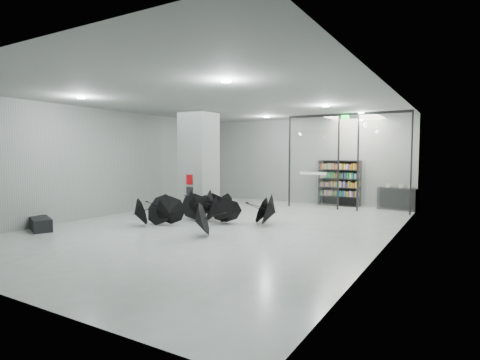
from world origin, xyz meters
The scene contains 10 objects.
room centered at (0.00, 0.00, 2.84)m, with size 14.00×14.02×4.01m.
column centered at (-2.50, 2.00, 2.00)m, with size 1.20×1.20×4.00m, color slate.
fire_cabinet centered at (-2.50, 1.38, 1.35)m, with size 0.28×0.04×0.38m, color #A50A07.
info_panel centered at (-2.50, 1.38, 0.85)m, with size 0.30×0.03×0.42m, color black.
exit_sign centered at (2.40, 5.30, 3.82)m, with size 0.30×0.06×0.15m, color #0CE533.
glass_partition centered at (2.39, 5.50, 2.18)m, with size 5.06×0.08×4.00m.
bench centered at (-4.50, -3.44, 0.19)m, with size 1.19×0.51×0.38m, color black.
bookshelf centered at (1.79, 6.75, 1.02)m, with size 1.86×0.37×2.05m, color black, non-canonical shape.
shop_counter centered at (4.28, 6.75, 0.46)m, with size 1.54×0.61×0.92m, color black.
umbrella_cluster centered at (-0.84, 0.18, 0.31)m, with size 4.86×4.17×1.29m.
Camera 1 is at (6.70, -10.35, 2.34)m, focal length 28.73 mm.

